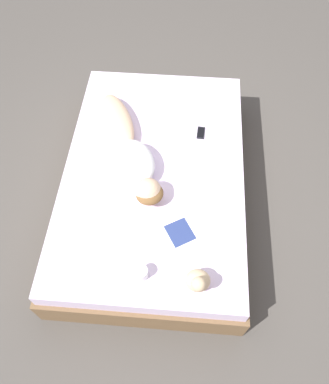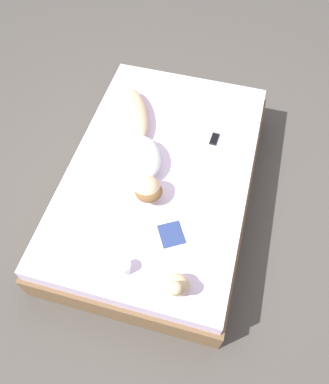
# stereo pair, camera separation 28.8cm
# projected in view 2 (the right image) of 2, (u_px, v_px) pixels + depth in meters

# --- Properties ---
(ground_plane) EXTENTS (12.00, 12.00, 0.00)m
(ground_plane) POSITION_uv_depth(u_px,v_px,m) (161.00, 196.00, 3.45)
(ground_plane) COLOR #4C4742
(bed) EXTENTS (1.52, 2.34, 0.44)m
(bed) POSITION_uv_depth(u_px,v_px,m) (160.00, 182.00, 3.26)
(bed) COLOR brown
(bed) RESTS_ON ground_plane
(person) EXTENTS (0.73, 1.24, 0.21)m
(person) POSITION_uv_depth(u_px,v_px,m) (141.00, 148.00, 3.07)
(person) COLOR #DBB28E
(person) RESTS_ON bed
(open_magazine) EXTENTS (0.60, 0.51, 0.01)m
(open_magazine) POSITION_uv_depth(u_px,v_px,m) (188.00, 230.00, 2.76)
(open_magazine) COLOR white
(open_magazine) RESTS_ON bed
(coffee_mug) EXTENTS (0.13, 0.09, 0.09)m
(coffee_mug) POSITION_uv_depth(u_px,v_px,m) (125.00, 267.00, 2.56)
(coffee_mug) COLOR white
(coffee_mug) RESTS_ON bed
(cell_phone) EXTENTS (0.07, 0.14, 0.01)m
(cell_phone) POSITION_uv_depth(u_px,v_px,m) (214.00, 139.00, 3.23)
(cell_phone) COLOR black
(cell_phone) RESTS_ON bed
(plush_toy) EXTENTS (0.17, 0.18, 0.22)m
(plush_toy) POSITION_uv_depth(u_px,v_px,m) (177.00, 285.00, 2.44)
(plush_toy) COLOR #D1B289
(plush_toy) RESTS_ON bed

